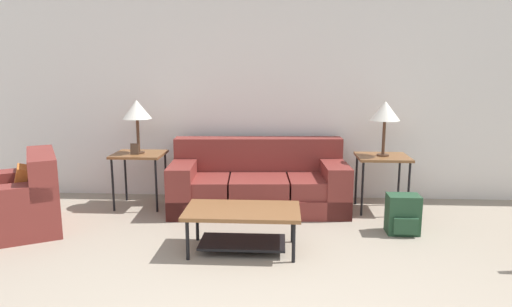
{
  "coord_description": "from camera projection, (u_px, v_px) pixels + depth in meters",
  "views": [
    {
      "loc": [
        0.08,
        -2.02,
        1.67
      ],
      "look_at": [
        -0.19,
        2.58,
        0.8
      ],
      "focal_mm": 32.0,
      "sensor_mm": 36.0,
      "label": 1
    }
  ],
  "objects": [
    {
      "name": "side_table_right",
      "position": [
        382.0,
        161.0,
        5.32
      ],
      "size": [
        0.6,
        0.52,
        0.66
      ],
      "color": "brown",
      "rests_on": "ground_plane"
    },
    {
      "name": "couch",
      "position": [
        259.0,
        184.0,
        5.44
      ],
      "size": [
        2.1,
        1.02,
        0.82
      ],
      "color": "maroon",
      "rests_on": "ground_plane"
    },
    {
      "name": "side_table_left",
      "position": [
        139.0,
        158.0,
        5.48
      ],
      "size": [
        0.6,
        0.52,
        0.66
      ],
      "color": "brown",
      "rests_on": "ground_plane"
    },
    {
      "name": "wall_back",
      "position": [
        276.0,
        97.0,
        5.79
      ],
      "size": [
        9.19,
        0.06,
        2.6
      ],
      "color": "white",
      "rests_on": "ground_plane"
    },
    {
      "name": "armchair",
      "position": [
        15.0,
        203.0,
        4.71
      ],
      "size": [
        1.29,
        1.32,
        0.8
      ],
      "color": "maroon",
      "rests_on": "ground_plane"
    },
    {
      "name": "picture_frame",
      "position": [
        135.0,
        149.0,
        5.38
      ],
      "size": [
        0.1,
        0.04,
        0.13
      ],
      "color": "#4C3828",
      "rests_on": "side_table_left"
    },
    {
      "name": "coffee_table",
      "position": [
        242.0,
        220.0,
        4.17
      ],
      "size": [
        1.05,
        0.59,
        0.4
      ],
      "color": "brown",
      "rests_on": "ground_plane"
    },
    {
      "name": "table_lamp_right",
      "position": [
        385.0,
        112.0,
        5.21
      ],
      "size": [
        0.34,
        0.34,
        0.64
      ],
      "color": "#472D1E",
      "rests_on": "side_table_right"
    },
    {
      "name": "table_lamp_left",
      "position": [
        137.0,
        110.0,
        5.38
      ],
      "size": [
        0.34,
        0.34,
        0.64
      ],
      "color": "#472D1E",
      "rests_on": "side_table_left"
    },
    {
      "name": "backpack",
      "position": [
        403.0,
        215.0,
        4.63
      ],
      "size": [
        0.32,
        0.3,
        0.4
      ],
      "color": "#23472D",
      "rests_on": "ground_plane"
    }
  ]
}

